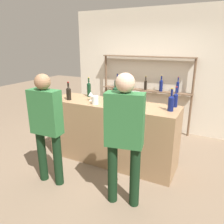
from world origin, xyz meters
name	(u,v)px	position (x,y,z in m)	size (l,w,h in m)	color
ground_plane	(112,160)	(0.00, 0.00, 0.00)	(16.00, 16.00, 0.00)	#7A6651
bar_counter	(112,132)	(0.00, 0.00, 0.54)	(2.24, 0.67, 1.08)	#997551
back_wall	(149,71)	(0.00, 1.93, 1.40)	(3.84, 0.12, 2.80)	beige
back_shelf	(146,82)	(0.00, 1.75, 1.17)	(2.18, 0.18, 1.75)	brown
counter_bottle_0	(115,93)	(0.00, 0.12, 1.22)	(0.08, 0.08, 0.36)	black
counter_bottle_1	(175,99)	(0.99, 0.23, 1.20)	(0.07, 0.07, 0.33)	#0F1956
counter_bottle_2	(69,93)	(-0.77, -0.16, 1.20)	(0.08, 0.08, 0.32)	black
counter_bottle_3	(89,89)	(-0.59, 0.21, 1.22)	(0.07, 0.07, 0.36)	black
counter_bottle_4	(171,102)	(0.98, -0.01, 1.21)	(0.09, 0.09, 0.34)	#0F1956
wine_glass	(91,94)	(-0.40, -0.03, 1.19)	(0.08, 0.08, 0.15)	silver
ice_bucket	(135,99)	(0.39, 0.05, 1.18)	(0.24, 0.24, 0.21)	#B2B2B7
cork_jar	(95,100)	(-0.21, -0.19, 1.15)	(0.12, 0.12, 0.14)	silver
customer_left	(46,122)	(-0.54, -0.99, 0.97)	(0.46, 0.22, 1.66)	black
customer_right	(124,132)	(0.63, -0.92, 1.02)	(0.49, 0.29, 1.73)	black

